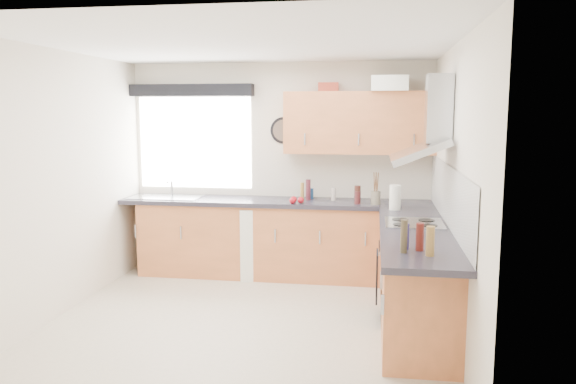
% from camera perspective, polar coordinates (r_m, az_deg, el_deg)
% --- Properties ---
extents(ground_plane, '(3.60, 3.60, 0.00)m').
position_cam_1_polar(ground_plane, '(5.32, -4.18, -13.06)').
color(ground_plane, beige).
extents(ceiling, '(3.60, 3.60, 0.02)m').
position_cam_1_polar(ceiling, '(5.00, -4.49, 14.76)').
color(ceiling, white).
rests_on(ceiling, wall_back).
extents(wall_back, '(3.60, 0.02, 2.50)m').
position_cam_1_polar(wall_back, '(6.76, -0.85, 2.43)').
color(wall_back, silver).
rests_on(wall_back, ground_plane).
extents(wall_front, '(3.60, 0.02, 2.50)m').
position_cam_1_polar(wall_front, '(3.31, -11.46, -3.75)').
color(wall_front, silver).
rests_on(wall_front, ground_plane).
extents(wall_left, '(0.02, 3.60, 2.50)m').
position_cam_1_polar(wall_left, '(5.69, -22.26, 0.75)').
color(wall_left, silver).
rests_on(wall_left, ground_plane).
extents(wall_right, '(0.02, 3.60, 2.50)m').
position_cam_1_polar(wall_right, '(4.92, 16.53, -0.05)').
color(wall_right, silver).
rests_on(wall_right, ground_plane).
extents(window, '(1.40, 0.02, 1.10)m').
position_cam_1_polar(window, '(6.98, -9.43, 4.97)').
color(window, white).
rests_on(window, wall_back).
extents(window_blind, '(1.50, 0.18, 0.14)m').
position_cam_1_polar(window_blind, '(6.89, -9.79, 10.16)').
color(window_blind, black).
rests_on(window_blind, wall_back).
extents(splashback, '(0.01, 3.00, 0.54)m').
position_cam_1_polar(splashback, '(5.23, 15.96, -0.34)').
color(splashback, white).
rests_on(splashback, wall_right).
extents(base_cab_back, '(3.00, 0.58, 0.86)m').
position_cam_1_polar(base_cab_back, '(6.63, -2.12, -4.88)').
color(base_cab_back, '#B06337').
rests_on(base_cab_back, ground_plane).
extents(base_cab_corner, '(0.60, 0.60, 0.86)m').
position_cam_1_polar(base_cab_corner, '(6.51, 11.88, -5.28)').
color(base_cab_corner, '#B06337').
rests_on(base_cab_corner, ground_plane).
extents(base_cab_right, '(0.58, 2.10, 0.86)m').
position_cam_1_polar(base_cab_right, '(5.21, 12.75, -8.70)').
color(base_cab_right, '#B06337').
rests_on(base_cab_right, ground_plane).
extents(worktop_back, '(3.60, 0.62, 0.05)m').
position_cam_1_polar(worktop_back, '(6.52, -1.29, -1.03)').
color(worktop_back, black).
rests_on(worktop_back, base_cab_back).
extents(worktop_right, '(0.62, 2.42, 0.05)m').
position_cam_1_polar(worktop_right, '(4.95, 12.91, -4.15)').
color(worktop_right, black).
rests_on(worktop_right, base_cab_right).
extents(sink, '(0.84, 0.46, 0.10)m').
position_cam_1_polar(sink, '(6.86, -12.29, -0.19)').
color(sink, '#A5AAB4').
rests_on(sink, worktop_back).
extents(oven, '(0.56, 0.58, 0.85)m').
position_cam_1_polar(oven, '(5.36, 12.53, -8.29)').
color(oven, black).
rests_on(oven, ground_plane).
extents(hob_plate, '(0.52, 0.52, 0.01)m').
position_cam_1_polar(hob_plate, '(5.24, 12.70, -3.12)').
color(hob_plate, '#A5AAB4').
rests_on(hob_plate, worktop_right).
extents(extractor_hood, '(0.52, 0.78, 0.66)m').
position_cam_1_polar(extractor_hood, '(5.15, 14.11, 6.20)').
color(extractor_hood, '#A5AAB4').
rests_on(extractor_hood, wall_right).
extents(upper_cabinets, '(1.70, 0.35, 0.70)m').
position_cam_1_polar(upper_cabinets, '(6.46, 7.27, 6.99)').
color(upper_cabinets, '#B06337').
rests_on(upper_cabinets, wall_back).
extents(washing_machine, '(0.69, 0.68, 0.83)m').
position_cam_1_polar(washing_machine, '(6.65, -2.52, -4.97)').
color(washing_machine, white).
rests_on(washing_machine, ground_plane).
extents(wall_clock, '(0.32, 0.04, 0.32)m').
position_cam_1_polar(wall_clock, '(6.70, -0.47, 6.27)').
color(wall_clock, black).
rests_on(wall_clock, wall_back).
extents(casserole, '(0.41, 0.31, 0.17)m').
position_cam_1_polar(casserole, '(6.36, 10.35, 10.81)').
color(casserole, white).
rests_on(casserole, upper_cabinets).
extents(storage_box, '(0.24, 0.21, 0.11)m').
position_cam_1_polar(storage_box, '(6.58, 4.13, 10.56)').
color(storage_box, '#B3402A').
rests_on(storage_box, upper_cabinets).
extents(utensil_pot, '(0.12, 0.12, 0.15)m').
position_cam_1_polar(utensil_pot, '(6.25, 8.89, -0.59)').
color(utensil_pot, '#746B58').
rests_on(utensil_pot, worktop_back).
extents(kitchen_roll, '(0.13, 0.13, 0.26)m').
position_cam_1_polar(kitchen_roll, '(5.95, 10.83, -0.54)').
color(kitchen_roll, white).
rests_on(kitchen_roll, worktop_right).
extents(tomato_cluster, '(0.16, 0.16, 0.07)m').
position_cam_1_polar(tomato_cluster, '(6.27, 0.78, -0.82)').
color(tomato_cluster, '#A30E19').
rests_on(tomato_cluster, worktop_back).
extents(jar_0, '(0.07, 0.07, 0.14)m').
position_cam_1_polar(jar_0, '(6.26, 7.08, -0.58)').
color(jar_0, '#48191B').
rests_on(jar_0, worktop_back).
extents(jar_1, '(0.04, 0.04, 0.19)m').
position_cam_1_polar(jar_1, '(6.57, 1.45, 0.12)').
color(jar_1, '#A57F39').
rests_on(jar_1, worktop_back).
extents(jar_2, '(0.07, 0.07, 0.12)m').
position_cam_1_polar(jar_2, '(6.61, 2.30, -0.15)').
color(jar_2, navy).
rests_on(jar_2, worktop_back).
extents(jar_3, '(0.05, 0.05, 0.15)m').
position_cam_1_polar(jar_3, '(6.48, 4.64, -0.22)').
color(jar_3, '#C1B2A4').
rests_on(jar_3, worktop_back).
extents(jar_4, '(0.07, 0.07, 0.20)m').
position_cam_1_polar(jar_4, '(6.27, 7.06, -0.28)').
color(jar_4, '#3E1C16').
rests_on(jar_4, worktop_back).
extents(jar_5, '(0.06, 0.06, 0.24)m').
position_cam_1_polar(jar_5, '(6.50, 2.06, 0.23)').
color(jar_5, '#511D25').
rests_on(jar_5, worktop_back).
extents(bottle_0, '(0.06, 0.06, 0.19)m').
position_cam_1_polar(bottle_0, '(4.28, 11.84, -4.42)').
color(bottle_0, navy).
rests_on(bottle_0, worktop_right).
extents(bottle_1, '(0.06, 0.06, 0.21)m').
position_cam_1_polar(bottle_1, '(4.10, 14.25, -4.86)').
color(bottle_1, olive).
rests_on(bottle_1, worktop_right).
extents(bottle_2, '(0.06, 0.06, 0.21)m').
position_cam_1_polar(bottle_2, '(4.24, 13.25, -4.47)').
color(bottle_2, '#541611').
rests_on(bottle_2, worktop_right).
extents(bottle_3, '(0.05, 0.05, 0.24)m').
position_cam_1_polar(bottle_3, '(4.15, 11.70, -4.43)').
color(bottle_3, '#403723').
rests_on(bottle_3, worktop_right).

